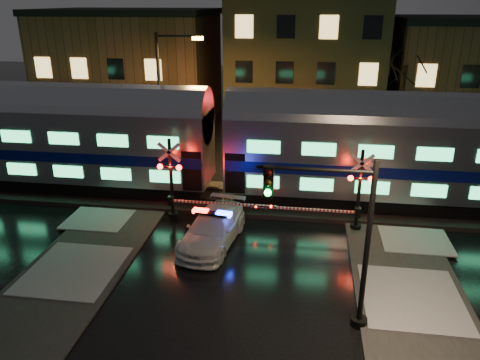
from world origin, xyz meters
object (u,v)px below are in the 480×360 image
at_px(crossing_signal_right, 351,199).
at_px(crossing_signal_left, 178,188).
at_px(streetlight, 164,95).
at_px(police_car, 213,229).
at_px(traffic_light, 338,242).

distance_m(crossing_signal_right, crossing_signal_left, 8.17).
height_order(crossing_signal_left, streetlight, streetlight).
distance_m(crossing_signal_right, streetlight, 13.03).
bearing_deg(police_car, traffic_light, -36.39).
relative_size(police_car, traffic_light, 0.89).
bearing_deg(crossing_signal_left, police_car, -45.62).
bearing_deg(crossing_signal_left, crossing_signal_right, -0.02).
relative_size(police_car, streetlight, 0.61).
bearing_deg(streetlight, crossing_signal_right, -32.06).
bearing_deg(traffic_light, police_car, 143.31).
xyz_separation_m(police_car, crossing_signal_left, (-2.10, 2.15, 0.97)).
distance_m(crossing_signal_left, traffic_light, 10.11).
xyz_separation_m(crossing_signal_right, crossing_signal_left, (-8.17, 0.00, 0.06)).
xyz_separation_m(police_car, crossing_signal_right, (6.06, 2.15, 0.91)).
height_order(police_car, traffic_light, traffic_light).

